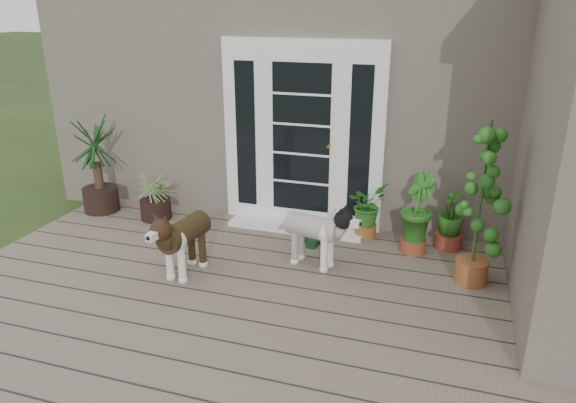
% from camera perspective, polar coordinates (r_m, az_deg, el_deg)
% --- Properties ---
extents(deck, '(6.20, 4.60, 0.12)m').
position_cam_1_polar(deck, '(4.62, -4.02, -13.27)').
color(deck, '#6B5B4C').
rests_on(deck, ground).
extents(house_main, '(7.40, 4.00, 3.10)m').
position_cam_1_polar(house_main, '(8.01, 7.18, 12.65)').
color(house_main, '#665E54').
rests_on(house_main, ground).
extents(door_unit, '(1.90, 0.14, 2.15)m').
position_cam_1_polar(door_unit, '(6.16, 1.53, 7.07)').
color(door_unit, white).
rests_on(door_unit, deck).
extents(door_step, '(1.60, 0.40, 0.05)m').
position_cam_1_polar(door_step, '(6.31, 0.93, -2.65)').
color(door_step, white).
rests_on(door_step, deck).
extents(brindle_dog, '(0.43, 0.81, 0.65)m').
position_cam_1_polar(brindle_dog, '(5.26, -10.94, -4.41)').
color(brindle_dog, '#3E2E16').
rests_on(brindle_dog, deck).
extents(white_dog, '(0.79, 0.48, 0.62)m').
position_cam_1_polar(white_dog, '(5.33, 2.69, -3.87)').
color(white_dog, silver).
rests_on(white_dog, deck).
extents(spider_plant, '(0.75, 0.75, 0.66)m').
position_cam_1_polar(spider_plant, '(6.68, -14.12, 0.87)').
color(spider_plant, '#839E61').
rests_on(spider_plant, deck).
extents(yucca, '(1.00, 1.00, 1.21)m').
position_cam_1_polar(yucca, '(7.07, -19.81, 3.69)').
color(yucca, black).
rests_on(yucca, deck).
extents(herb_a, '(0.59, 0.59, 0.56)m').
position_cam_1_polar(herb_a, '(6.04, 8.40, -1.32)').
color(herb_a, '#224C15').
rests_on(herb_a, deck).
extents(herb_b, '(0.51, 0.51, 0.66)m').
position_cam_1_polar(herb_b, '(5.75, 13.46, -2.31)').
color(herb_b, '#21661D').
rests_on(herb_b, deck).
extents(herb_c, '(0.37, 0.37, 0.53)m').
position_cam_1_polar(herb_c, '(5.99, 16.97, -2.40)').
color(herb_c, '#1C6421').
rests_on(herb_c, deck).
extents(sapling, '(0.61, 0.61, 1.63)m').
position_cam_1_polar(sapling, '(5.11, 19.92, -0.08)').
color(sapling, '#25631C').
rests_on(sapling, deck).
extents(clog_left, '(0.28, 0.33, 0.09)m').
position_cam_1_polar(clog_left, '(6.02, 1.40, -3.63)').
color(clog_left, '#17391D').
rests_on(clog_left, deck).
extents(clog_right, '(0.17, 0.32, 0.09)m').
position_cam_1_polar(clog_right, '(5.89, 2.83, -4.17)').
color(clog_right, black).
rests_on(clog_right, deck).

